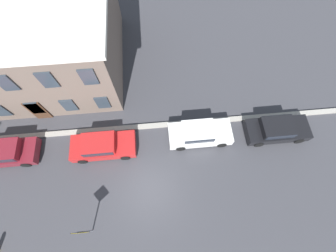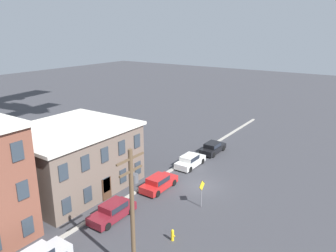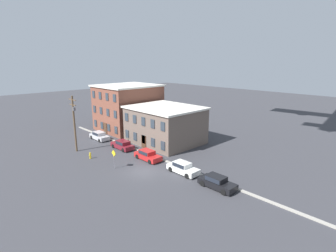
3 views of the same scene
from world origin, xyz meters
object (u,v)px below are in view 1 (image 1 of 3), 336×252
Objects in this scene: car_maroon at (4,152)px; car_red at (102,145)px; car_white at (199,133)px; caution_sign at (82,232)px; car_black at (277,129)px.

car_maroon is 6.57m from car_red.
caution_sign is at bearing -142.90° from car_white.
caution_sign reaches higher than car_maroon.
car_white is (6.75, 0.31, 0.00)m from car_red.
car_red is 12.24m from car_black.
car_red is at bearing -179.49° from car_black.
car_red is 6.76m from car_white.
car_white is 9.31m from caution_sign.
car_red and car_black have the same top height.
car_maroon is at bearing 179.99° from car_black.
caution_sign reaches higher than car_white.
car_white is at bearing 2.65° from car_red.
caution_sign is (5.94, -5.38, 1.05)m from car_maroon.
car_red is 1.64× the size of caution_sign.
car_maroon is 1.00× the size of car_black.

